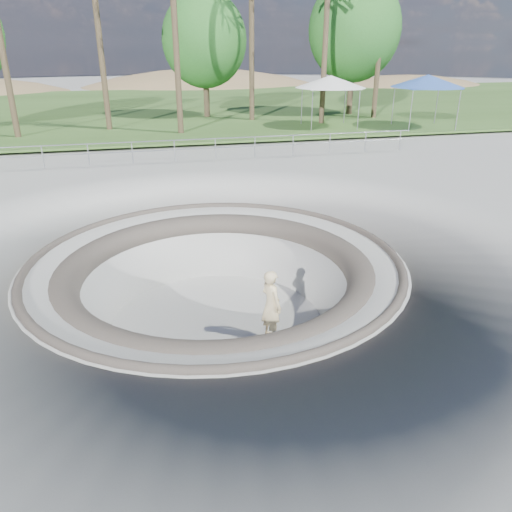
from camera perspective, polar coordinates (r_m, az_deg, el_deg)
The scene contains 11 objects.
ground at distance 13.72m, azimuth -4.68°, elevation -0.49°, with size 180.00×180.00×0.00m, color #A09F9B.
skate_bowl at distance 14.55m, azimuth -4.45°, elevation -7.10°, with size 14.00×14.00×4.10m.
grass_strip at distance 46.77m, azimuth -11.72°, elevation 16.30°, with size 180.00×36.00×0.12m.
distant_hills at distance 70.94m, azimuth -9.06°, elevation 12.80°, with size 103.20×45.00×28.60m.
safety_railing at distance 24.97m, azimuth -9.28°, elevation 11.83°, with size 25.00×0.06×1.03m.
skateboard at distance 13.63m, azimuth 1.69°, elevation -9.30°, with size 0.89×0.29×0.09m.
skater at distance 13.12m, azimuth 1.75°, elevation -5.60°, with size 0.72×0.47×1.97m, color beige.
canopy_white at distance 34.61m, azimuth 8.52°, elevation 19.09°, with size 6.42×6.42×3.26m.
canopy_blue at distance 35.83m, azimuth 19.04°, elevation 18.37°, with size 6.52×6.52×3.32m.
bushy_tree_mid at distance 39.39m, azimuth -5.91°, elevation 23.34°, with size 6.12×5.56×8.82m.
bushy_tree_right at distance 41.45m, azimuth 11.22°, elevation 24.06°, with size 6.94×6.30×10.00m.
Camera 1 is at (-1.86, -12.43, 5.50)m, focal length 35.00 mm.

